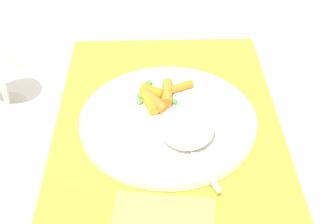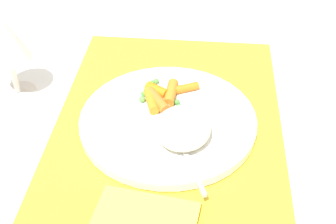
% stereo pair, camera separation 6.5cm
% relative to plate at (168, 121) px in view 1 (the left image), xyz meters
% --- Properties ---
extents(ground_plane, '(2.40, 2.40, 0.00)m').
position_rel_plate_xyz_m(ground_plane, '(0.00, 0.00, -0.01)').
color(ground_plane, white).
extents(placemat, '(0.51, 0.35, 0.01)m').
position_rel_plate_xyz_m(placemat, '(0.00, 0.00, -0.01)').
color(placemat, gold).
rests_on(placemat, ground_plane).
extents(plate, '(0.27, 0.27, 0.01)m').
position_rel_plate_xyz_m(plate, '(0.00, 0.00, 0.00)').
color(plate, white).
rests_on(plate, placemat).
extents(rice_mound, '(0.09, 0.08, 0.04)m').
position_rel_plate_xyz_m(rice_mound, '(-0.04, -0.02, 0.03)').
color(rice_mound, beige).
rests_on(rice_mound, plate).
extents(carrot_portion, '(0.08, 0.09, 0.02)m').
position_rel_plate_xyz_m(carrot_portion, '(0.04, 0.01, 0.02)').
color(carrot_portion, orange).
rests_on(carrot_portion, plate).
extents(pea_scatter, '(0.09, 0.07, 0.01)m').
position_rel_plate_xyz_m(pea_scatter, '(0.04, 0.01, 0.01)').
color(pea_scatter, green).
rests_on(pea_scatter, plate).
extents(fork, '(0.19, 0.09, 0.01)m').
position_rel_plate_xyz_m(fork, '(-0.04, -0.01, 0.01)').
color(fork, '#BABABA').
rests_on(fork, plate).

